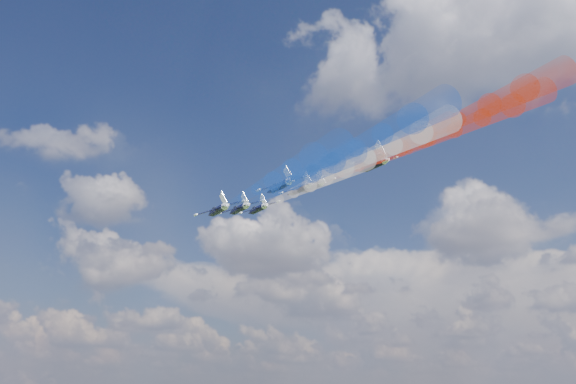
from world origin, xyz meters
The scene contains 16 objects.
jet_lead centered at (6.61, 33.22, 143.48)m, with size 9.82×12.27×3.27m, color black, non-canonical shape.
trail_lead centered at (27.63, 16.72, 141.29)m, with size 4.09×42.79×4.09m, color white, non-canonical shape.
jet_inner_left centered at (10.48, 19.60, 139.69)m, with size 9.82×12.27×3.27m, color black, non-canonical shape.
trail_inner_left centered at (31.50, 3.10, 137.50)m, with size 4.09×42.79×4.09m, color blue, non-canonical shape.
jet_inner_right centered at (20.68, 32.58, 146.46)m, with size 9.82×12.27×3.27m, color black, non-canonical shape.
trail_inner_right centered at (41.70, 16.08, 144.27)m, with size 4.09×42.79×4.09m, color red, non-canonical shape.
jet_outer_left centered at (13.83, 7.28, 136.01)m, with size 9.82×12.27×3.27m, color black, non-canonical shape.
trail_outer_left centered at (34.86, -9.22, 133.82)m, with size 4.09×42.79×4.09m, color blue, non-canonical shape.
jet_center_third centered at (23.70, 20.63, 142.20)m, with size 9.82×12.27×3.27m, color black, non-canonical shape.
trail_center_third centered at (44.73, 4.13, 140.01)m, with size 4.09×42.79×4.09m, color white, non-canonical shape.
jet_outer_right centered at (34.63, 32.77, 148.95)m, with size 9.82×12.27×3.27m, color black, non-canonical shape.
trail_outer_right centered at (55.65, 16.27, 146.77)m, with size 4.09×42.79×4.09m, color red, non-canonical shape.
jet_rear_left centered at (27.12, 6.66, 138.47)m, with size 9.82×12.27×3.27m, color black, non-canonical shape.
trail_rear_left centered at (48.15, -9.84, 136.29)m, with size 4.09×42.79×4.09m, color blue, non-canonical shape.
jet_rear_right centered at (38.58, 20.23, 145.46)m, with size 9.82×12.27×3.27m, color black, non-canonical shape.
trail_rear_right centered at (59.60, 3.73, 143.28)m, with size 4.09×42.79×4.09m, color red, non-canonical shape.
Camera 1 is at (83.12, -93.43, 102.47)m, focal length 43.25 mm.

